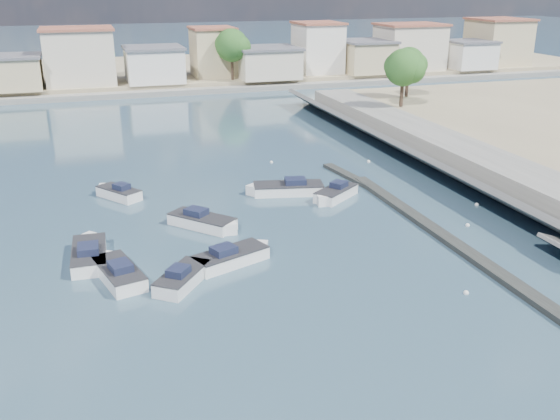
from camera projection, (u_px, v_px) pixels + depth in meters
name	position (u px, v px, depth m)	size (l,w,h in m)	color
ground	(235.00, 141.00, 67.34)	(400.00, 400.00, 0.00)	#2E465C
seawall_walkway	(550.00, 193.00, 48.16)	(5.00, 90.00, 1.80)	slate
breakwater	(418.00, 220.00, 44.84)	(2.00, 31.02, 0.35)	black
far_shore_land	(167.00, 71.00, 113.56)	(160.00, 40.00, 1.40)	gray
far_shore_quay	(186.00, 92.00, 94.90)	(160.00, 2.50, 0.80)	slate
far_town	(244.00, 55.00, 101.67)	(113.01, 12.80, 8.35)	beige
shore_trees	(243.00, 53.00, 92.68)	(74.56, 38.32, 7.92)	#38281E
motorboat_a	(117.00, 272.00, 36.35)	(3.01, 5.40, 1.48)	white
motorboat_b	(184.00, 277.00, 35.75)	(3.81, 4.25, 1.48)	white
motorboat_c	(285.00, 189.00, 50.77)	(6.39, 3.29, 1.48)	white
motorboat_d	(334.00, 195.00, 49.51)	(4.37, 3.91, 1.48)	white
motorboat_e	(89.00, 254.00, 38.80)	(2.25, 5.73, 1.48)	white
motorboat_f	(117.00, 193.00, 49.83)	(3.51, 4.07, 1.48)	white
motorboat_g	(205.00, 223.00, 43.79)	(4.62, 4.87, 1.48)	white
motorboat_h	(234.00, 257.00, 38.36)	(5.28, 3.47, 1.48)	white
mooring_buoys	(423.00, 218.00, 45.55)	(11.98, 38.27, 0.31)	white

